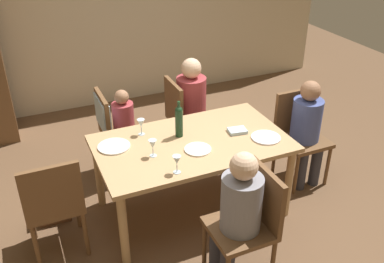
{
  "coord_description": "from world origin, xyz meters",
  "views": [
    {
      "loc": [
        -1.29,
        -2.93,
        2.64
      ],
      "look_at": [
        0.0,
        0.0,
        0.84
      ],
      "focal_mm": 40.43,
      "sensor_mm": 36.0,
      "label": 1
    }
  ],
  "objects": [
    {
      "name": "person_man_bearded",
      "position": [
        1.21,
        -0.03,
        0.64
      ],
      "size": [
        0.29,
        0.33,
        1.09
      ],
      "rotation": [
        0.0,
        0.0,
        3.14
      ],
      "color": "#33333D",
      "rests_on": "ground_plane"
    },
    {
      "name": "dinner_plate_host",
      "position": [
        -0.64,
        0.18,
        0.74
      ],
      "size": [
        0.28,
        0.28,
        0.01
      ],
      "primitive_type": "cylinder",
      "color": "silver",
      "rests_on": "dining_table"
    },
    {
      "name": "folded_napkin",
      "position": [
        0.44,
        -0.01,
        0.75
      ],
      "size": [
        0.18,
        0.14,
        0.03
      ],
      "primitive_type": "cube",
      "rotation": [
        0.0,
        0.0,
        -0.15
      ],
      "color": "#ADC6D6",
      "rests_on": "dining_table"
    },
    {
      "name": "rear_room_partition",
      "position": [
        0.0,
        2.69,
        1.35
      ],
      "size": [
        6.4,
        0.12,
        2.7
      ],
      "primitive_type": "cube",
      "color": "beige",
      "rests_on": "ground_plane"
    },
    {
      "name": "wine_glass_near_right",
      "position": [
        -0.29,
        -0.38,
        0.84
      ],
      "size": [
        0.07,
        0.07,
        0.15
      ],
      "color": "silver",
      "rests_on": "dining_table"
    },
    {
      "name": "handbag",
      "position": [
        -1.21,
        0.35,
        0.11
      ],
      "size": [
        0.29,
        0.14,
        0.22
      ],
      "primitive_type": "cube",
      "rotation": [
        0.0,
        0.0,
        -0.06
      ],
      "color": "brown",
      "rests_on": "ground_plane"
    },
    {
      "name": "wine_glass_near_left",
      "position": [
        -0.36,
        0.3,
        0.84
      ],
      "size": [
        0.07,
        0.07,
        0.15
      ],
      "color": "silver",
      "rests_on": "dining_table"
    },
    {
      "name": "chair_near",
      "position": [
        0.09,
        -0.87,
        0.53
      ],
      "size": [
        0.44,
        0.44,
        0.92
      ],
      "rotation": [
        0.0,
        0.0,
        1.57
      ],
      "color": "brown",
      "rests_on": "ground_plane"
    },
    {
      "name": "chair_left_end",
      "position": [
        -1.21,
        -0.09,
        0.53
      ],
      "size": [
        0.44,
        0.44,
        0.92
      ],
      "color": "brown",
      "rests_on": "ground_plane"
    },
    {
      "name": "dinner_plate_guest_left",
      "position": [
        0.61,
        -0.21,
        0.74
      ],
      "size": [
        0.26,
        0.26,
        0.01
      ],
      "primitive_type": "cylinder",
      "color": "white",
      "rests_on": "dining_table"
    },
    {
      "name": "wine_glass_centre",
      "position": [
        -0.38,
        -0.08,
        0.84
      ],
      "size": [
        0.07,
        0.07,
        0.15
      ],
      "color": "silver",
      "rests_on": "dining_table"
    },
    {
      "name": "wine_bottle_tall_green",
      "position": [
        -0.06,
        0.14,
        0.89
      ],
      "size": [
        0.07,
        0.07,
        0.33
      ],
      "color": "#19381E",
      "rests_on": "dining_table"
    },
    {
      "name": "person_man_guest",
      "position": [
        -0.03,
        -0.87,
        0.65
      ],
      "size": [
        0.34,
        0.3,
        1.11
      ],
      "rotation": [
        0.0,
        0.0,
        1.57
      ],
      "color": "#33333D",
      "rests_on": "ground_plane"
    },
    {
      "name": "chair_right_end",
      "position": [
        1.21,
        0.09,
        0.53
      ],
      "size": [
        0.44,
        0.44,
        0.92
      ],
      "rotation": [
        0.0,
        0.0,
        3.14
      ],
      "color": "brown",
      "rests_on": "ground_plane"
    },
    {
      "name": "dinner_plate_guest_right",
      "position": [
        -0.01,
        -0.15,
        0.74
      ],
      "size": [
        0.23,
        0.23,
        0.01
      ],
      "primitive_type": "cylinder",
      "color": "white",
      "rests_on": "dining_table"
    },
    {
      "name": "person_child_small",
      "position": [
        -0.35,
        0.87,
        0.56
      ],
      "size": [
        0.25,
        0.22,
        0.94
      ],
      "rotation": [
        0.0,
        0.0,
        -1.57
      ],
      "color": "#33333D",
      "rests_on": "ground_plane"
    },
    {
      "name": "person_woman_host",
      "position": [
        0.4,
        0.87,
        0.66
      ],
      "size": [
        0.36,
        0.31,
        1.15
      ],
      "rotation": [
        0.0,
        0.0,
        -1.57
      ],
      "color": "#33333D",
      "rests_on": "ground_plane"
    },
    {
      "name": "chair_far_right",
      "position": [
        0.29,
        0.87,
        0.53
      ],
      "size": [
        0.44,
        0.44,
        0.92
      ],
      "rotation": [
        0.0,
        0.0,
        -1.57
      ],
      "color": "brown",
      "rests_on": "ground_plane"
    },
    {
      "name": "chair_far_left",
      "position": [
        -0.5,
        0.87,
        0.59
      ],
      "size": [
        0.46,
        0.44,
        0.92
      ],
      "rotation": [
        0.0,
        0.0,
        -1.57
      ],
      "color": "brown",
      "rests_on": "ground_plane"
    },
    {
      "name": "dining_table",
      "position": [
        0.0,
        0.0,
        0.65
      ],
      "size": [
        1.66,
        0.97,
        0.74
      ],
      "color": "tan",
      "rests_on": "ground_plane"
    },
    {
      "name": "ground_plane",
      "position": [
        0.0,
        0.0,
        0.0
      ],
      "size": [
        10.0,
        10.0,
        0.0
      ],
      "primitive_type": "plane",
      "color": "brown"
    }
  ]
}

